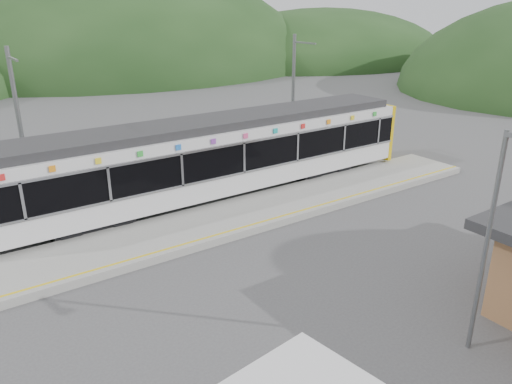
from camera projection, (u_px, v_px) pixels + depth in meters
ground at (288, 249)px, 18.45m from camera, size 120.00×120.00×0.00m
hills at (319, 179)px, 25.82m from camera, size 146.00×149.00×26.00m
platform at (240, 216)px, 20.93m from camera, size 26.00×3.20×0.30m
yellow_line at (258, 223)px, 19.88m from camera, size 26.00×0.10×0.01m
train at (217, 155)px, 22.62m from camera, size 20.44×3.01×3.74m
catenary_mast_west at (21, 133)px, 20.00m from camera, size 0.18×1.80×7.00m
catenary_mast_east at (293, 98)px, 27.47m from camera, size 0.18×1.80×7.00m
lamp_post at (495, 228)px, 11.84m from camera, size 0.38×1.06×5.87m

